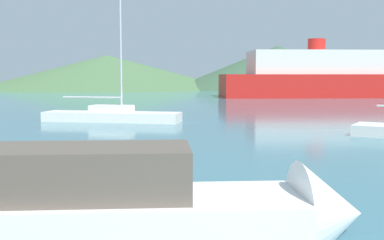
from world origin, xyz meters
The scene contains 5 objects.
motorboat_near centered at (-1.42, 4.30, 0.54)m, with size 7.71×2.41×2.23m.
sailboat_inner centered at (-5.45, 25.86, 0.41)m, with size 8.77×3.57×8.60m.
ferry_distant centered at (16.36, 59.70, 2.66)m, with size 25.21×9.99×7.63m.
hill_west centered at (-18.09, 102.39, 3.61)m, with size 55.35×55.35×7.22m.
hill_central centered at (18.53, 97.99, 4.53)m, with size 44.84×44.84×9.05m.
Camera 1 is at (-0.84, -3.91, 2.88)m, focal length 45.00 mm.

